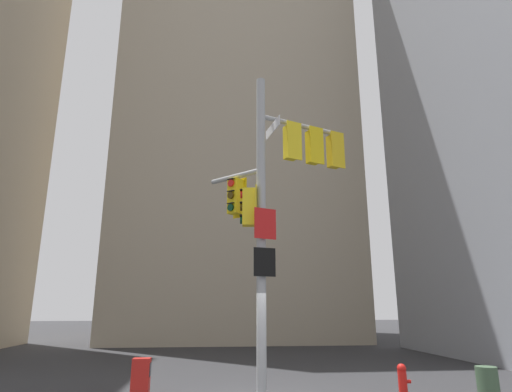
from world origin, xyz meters
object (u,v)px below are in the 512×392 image
(fire_hydrant, at_px, (402,378))
(newspaper_box, at_px, (141,377))
(signal_pole_assembly, at_px, (276,192))
(trash_bin, at_px, (489,389))

(fire_hydrant, bearing_deg, newspaper_box, 175.49)
(newspaper_box, bearing_deg, signal_pole_assembly, -8.83)
(signal_pole_assembly, bearing_deg, newspaper_box, 171.17)
(fire_hydrant, bearing_deg, signal_pole_assembly, -179.88)
(signal_pole_assembly, distance_m, fire_hydrant, 5.82)
(newspaper_box, xyz_separation_m, trash_bin, (7.72, -2.40, -0.00))
(newspaper_box, height_order, trash_bin, trash_bin)
(fire_hydrant, height_order, trash_bin, trash_bin)
(newspaper_box, bearing_deg, trash_bin, -17.30)
(fire_hydrant, bearing_deg, trash_bin, -60.14)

